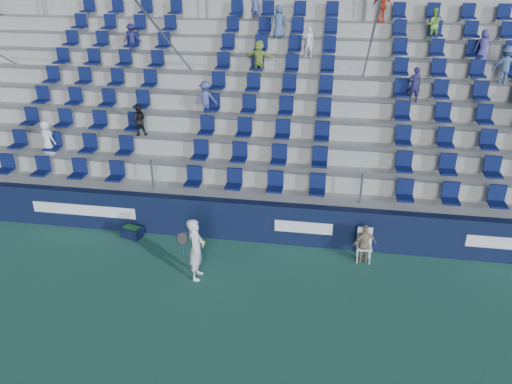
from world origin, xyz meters
TOP-DOWN VIEW (x-y plane):
  - ground at (0.00, 0.00)m, footprint 70.00×70.00m
  - sponsor_wall at (0.00, 3.15)m, footprint 24.00×0.32m
  - grandstand at (0.00, 8.24)m, footprint 24.00×8.17m
  - tennis_player at (-1.04, 1.10)m, footprint 0.69×0.65m
  - line_judge_chair at (3.16, 2.65)m, footprint 0.42×0.43m
  - line_judge at (3.16, 2.50)m, footprint 0.70×0.46m
  - ball_bin at (-3.44, 2.75)m, footprint 0.66×0.52m

SIDE VIEW (x-z plane):
  - ground at x=0.00m, z-range 0.00..0.00m
  - ball_bin at x=-3.44m, z-range 0.01..0.34m
  - line_judge_chair at x=3.16m, z-range 0.06..0.98m
  - line_judge at x=3.16m, z-range 0.00..1.10m
  - sponsor_wall at x=0.00m, z-range 0.00..1.20m
  - tennis_player at x=-1.04m, z-range 0.00..1.67m
  - grandstand at x=0.00m, z-range -1.18..5.45m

